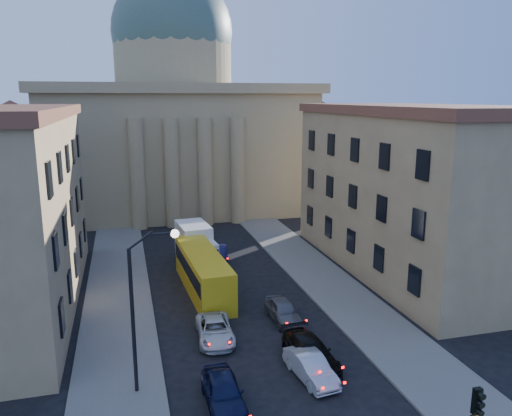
{
  "coord_description": "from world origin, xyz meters",
  "views": [
    {
      "loc": [
        -7.52,
        -16.53,
        15.33
      ],
      "look_at": [
        1.74,
        18.05,
        7.37
      ],
      "focal_mm": 35.0,
      "sensor_mm": 36.0,
      "label": 1
    }
  ],
  "objects_px": {
    "street_lamp": "(142,299)",
    "car_left_near": "(223,392)",
    "city_bus": "(203,271)",
    "car_right_near": "(311,367)",
    "box_truck": "(196,246)"
  },
  "relations": [
    {
      "from": "street_lamp",
      "to": "car_left_near",
      "type": "distance_m",
      "value": 6.25
    },
    {
      "from": "street_lamp",
      "to": "city_bus",
      "type": "height_order",
      "value": "street_lamp"
    },
    {
      "from": "car_left_near",
      "to": "city_bus",
      "type": "relative_size",
      "value": 0.4
    },
    {
      "from": "street_lamp",
      "to": "car_left_near",
      "type": "xyz_separation_m",
      "value": [
        3.68,
        -2.3,
        -4.5
      ]
    },
    {
      "from": "car_left_near",
      "to": "car_right_near",
      "type": "relative_size",
      "value": 1.09
    },
    {
      "from": "street_lamp",
      "to": "car_right_near",
      "type": "bearing_deg",
      "value": -7.04
    },
    {
      "from": "car_left_near",
      "to": "box_truck",
      "type": "xyz_separation_m",
      "value": [
        1.9,
        22.41,
        0.94
      ]
    },
    {
      "from": "street_lamp",
      "to": "car_left_near",
      "type": "height_order",
      "value": "street_lamp"
    },
    {
      "from": "box_truck",
      "to": "street_lamp",
      "type": "bearing_deg",
      "value": -111.22
    },
    {
      "from": "car_left_near",
      "to": "city_bus",
      "type": "distance_m",
      "value": 15.62
    },
    {
      "from": "city_bus",
      "to": "box_truck",
      "type": "relative_size",
      "value": 1.67
    },
    {
      "from": "city_bus",
      "to": "box_truck",
      "type": "xyz_separation_m",
      "value": [
        0.44,
        6.88,
        0.01
      ]
    },
    {
      "from": "city_bus",
      "to": "car_right_near",
      "type": "bearing_deg",
      "value": -78.5
    },
    {
      "from": "city_bus",
      "to": "box_truck",
      "type": "bearing_deg",
      "value": 83.27
    },
    {
      "from": "street_lamp",
      "to": "car_right_near",
      "type": "xyz_separation_m",
      "value": [
        8.86,
        -1.09,
        -4.59
      ]
    }
  ]
}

